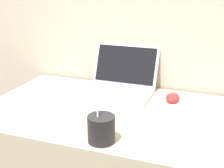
{
  "coord_description": "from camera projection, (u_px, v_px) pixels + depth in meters",
  "views": [
    {
      "loc": [
        0.41,
        -0.87,
        1.35
      ],
      "look_at": [
        -0.08,
        0.47,
        0.86
      ],
      "focal_mm": 50.0,
      "sensor_mm": 36.0,
      "label": 1
    }
  ],
  "objects": [
    {
      "name": "laptop",
      "position": [
        119.0,
        83.0,
        1.62
      ],
      "size": [
        0.35,
        0.33,
        0.23
      ],
      "color": "silver",
      "rests_on": "desk"
    },
    {
      "name": "drink_cup",
      "position": [
        101.0,
        128.0,
        1.13
      ],
      "size": [
        0.1,
        0.1,
        0.18
      ],
      "color": "#232326",
      "rests_on": "desk"
    },
    {
      "name": "computer_mouse",
      "position": [
        173.0,
        98.0,
        1.5
      ],
      "size": [
        0.07,
        0.11,
        0.04
      ],
      "color": "white",
      "rests_on": "desk"
    }
  ]
}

